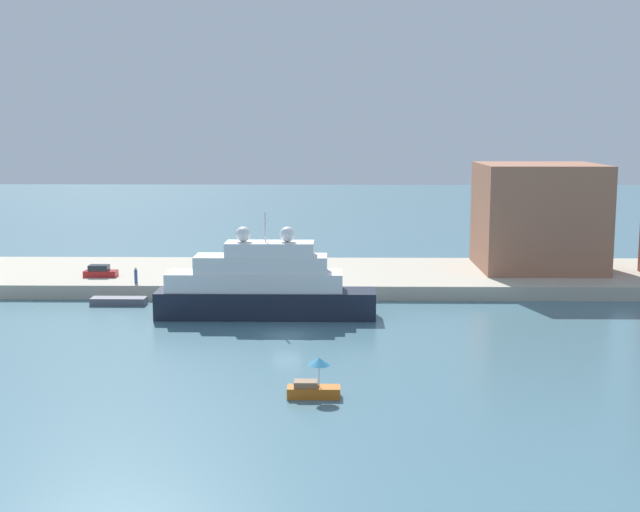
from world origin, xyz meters
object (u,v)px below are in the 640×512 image
Objects in this scene: small_motorboat at (314,384)px; work_barge at (119,301)px; mooring_bollard at (312,281)px; large_yacht at (263,287)px; harbor_building at (538,216)px; person_figure at (136,276)px; parked_car at (100,272)px.

small_motorboat reaches higher than work_barge.
small_motorboat is 5.96× the size of mooring_bollard.
large_yacht is 17.32m from work_barge.
small_motorboat is 54.32m from harbor_building.
person_figure is (-15.18, 9.96, -0.71)m from large_yacht.
large_yacht is 26.55m from small_motorboat.
person_figure reaches higher than parked_car.
large_yacht is 34.69× the size of mooring_bollard.
person_figure reaches higher than work_barge.
harbor_building reaches higher than large_yacht.
work_barge is at bearing 160.55° from large_yacht.
large_yacht is at bearing -19.45° from work_barge.
person_figure is at bearing -166.96° from harbor_building.
work_barge is 21.29m from mooring_bollard.
harbor_building is at bearing 7.47° from parked_car.
harbor_building is at bearing 13.04° from person_figure.
small_motorboat is 0.26× the size of harbor_building.
work_barge is (-21.93, 31.51, -0.57)m from small_motorboat.
harbor_building is at bearing 21.65° from mooring_bollard.
mooring_bollard is (-27.77, -11.02, -6.16)m from harbor_building.
large_yacht is 12.41× the size of person_figure.
mooring_bollard is at bearing 0.01° from person_figure.
mooring_bollard is at bearing 91.81° from small_motorboat.
harbor_building is 30.51m from mooring_bollard.
harbor_building is at bearing 32.90° from large_yacht.
person_figure is at bearing 77.38° from work_barge.
parked_car reaches higher than mooring_bollard.
work_barge is 4.81m from person_figure.
mooring_bollard is (20.80, 4.27, 1.51)m from work_barge.
harbor_building reaches higher than mooring_bollard.
work_barge is 9.54m from parked_car.
parked_car is at bearing 116.76° from work_barge.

